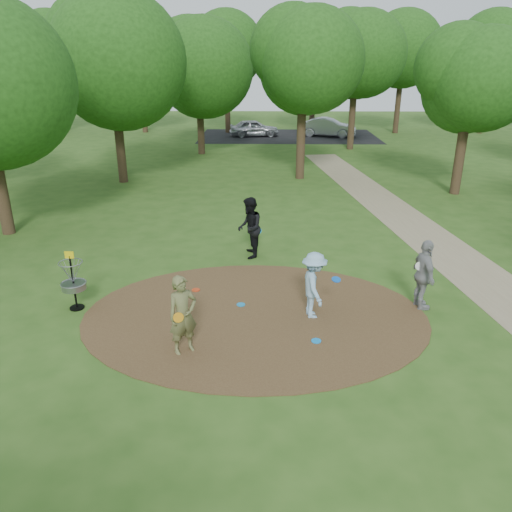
{
  "coord_description": "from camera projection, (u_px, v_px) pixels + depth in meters",
  "views": [
    {
      "loc": [
        0.25,
        -10.79,
        5.89
      ],
      "look_at": [
        0.0,
        1.2,
        1.1
      ],
      "focal_mm": 35.0,
      "sensor_mm": 36.0,
      "label": 1
    }
  ],
  "objects": [
    {
      "name": "ground",
      "position": [
        255.0,
        316.0,
        12.21
      ],
      "size": [
        100.0,
        100.0,
        0.0
      ],
      "primitive_type": "plane",
      "color": "#2D5119",
      "rests_on": "ground"
    },
    {
      "name": "parking_lot",
      "position": [
        288.0,
        136.0,
        40.03
      ],
      "size": [
        14.0,
        8.0,
        0.01
      ],
      "primitive_type": "cube",
      "color": "black",
      "rests_on": "ground"
    },
    {
      "name": "player_observer_with_disc",
      "position": [
        183.0,
        315.0,
        10.42
      ],
      "size": [
        0.77,
        0.71,
        1.76
      ],
      "color": "brown",
      "rests_on": "ground"
    },
    {
      "name": "car_right",
      "position": [
        328.0,
        127.0,
        39.55
      ],
      "size": [
        4.64,
        2.55,
        1.45
      ],
      "primitive_type": "imported",
      "rotation": [
        0.0,
        0.0,
        1.33
      ],
      "color": "#989B9F",
      "rests_on": "ground"
    },
    {
      "name": "player_waiting_with_disc",
      "position": [
        424.0,
        275.0,
        12.29
      ],
      "size": [
        0.56,
        1.1,
        1.8
      ],
      "color": "gray",
      "rests_on": "ground"
    },
    {
      "name": "car_left",
      "position": [
        254.0,
        128.0,
        39.59
      ],
      "size": [
        4.05,
        2.09,
        1.32
      ],
      "primitive_type": "imported",
      "rotation": [
        0.0,
        0.0,
        1.71
      ],
      "color": "#B1B1B9",
      "rests_on": "ground"
    },
    {
      "name": "tree_ring",
      "position": [
        298.0,
        78.0,
        18.43
      ],
      "size": [
        37.09,
        45.26,
        8.74
      ],
      "color": "#332316",
      "rests_on": "ground"
    },
    {
      "name": "disc_golf_basket",
      "position": [
        72.0,
        277.0,
        12.25
      ],
      "size": [
        0.63,
        0.63,
        1.54
      ],
      "color": "black",
      "rests_on": "ground"
    },
    {
      "name": "disc_ground_blue",
      "position": [
        316.0,
        341.0,
        11.08
      ],
      "size": [
        0.22,
        0.22,
        0.02
      ],
      "primitive_type": "cylinder",
      "color": "#0D84E0",
      "rests_on": "dirt_clearing"
    },
    {
      "name": "footpath",
      "position": [
        489.0,
        283.0,
        13.94
      ],
      "size": [
        7.55,
        39.89,
        0.01
      ],
      "primitive_type": "cube",
      "rotation": [
        0.0,
        0.0,
        0.14
      ],
      "color": "#8C7A5B",
      "rests_on": "ground"
    },
    {
      "name": "disc_ground_red",
      "position": [
        196.0,
        290.0,
        13.51
      ],
      "size": [
        0.22,
        0.22,
        0.02
      ],
      "primitive_type": "cylinder",
      "color": "red",
      "rests_on": "dirt_clearing"
    },
    {
      "name": "player_walking_with_disc",
      "position": [
        250.0,
        228.0,
        15.5
      ],
      "size": [
        0.77,
        0.96,
        1.92
      ],
      "color": "black",
      "rests_on": "ground"
    },
    {
      "name": "player_throwing_with_disc",
      "position": [
        314.0,
        285.0,
        11.9
      ],
      "size": [
        1.06,
        1.15,
        1.66
      ],
      "color": "#92BCD9",
      "rests_on": "ground"
    },
    {
      "name": "disc_ground_cyan",
      "position": [
        241.0,
        305.0,
        12.7
      ],
      "size": [
        0.22,
        0.22,
        0.02
      ],
      "primitive_type": "cylinder",
      "color": "#177DB8",
      "rests_on": "dirt_clearing"
    },
    {
      "name": "dirt_clearing",
      "position": [
        255.0,
        315.0,
        12.21
      ],
      "size": [
        8.4,
        8.4,
        0.02
      ],
      "primitive_type": "cylinder",
      "color": "#47301C",
      "rests_on": "ground"
    }
  ]
}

